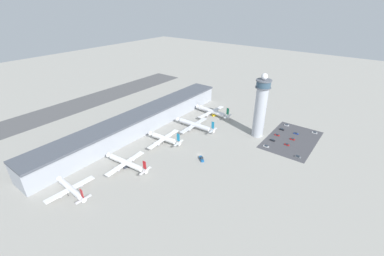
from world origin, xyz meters
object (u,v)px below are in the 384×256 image
Objects in this scene: airplane_gate_charlie at (164,138)px; car_blue_compact at (272,140)px; car_maroon_suv at (277,135)px; car_black_suv at (287,125)px; airplane_gate_echo at (212,112)px; service_truck_fuel at (215,115)px; control_tower at (261,107)px; airplane_gate_alpha at (71,189)px; service_truck_catering at (128,166)px; car_yellow_taxi at (298,157)px; airplane_gate_bravo at (126,163)px; service_truck_baggage at (202,159)px; car_silver_sedan at (282,129)px; car_grey_coupe at (296,133)px; airplane_gate_delta at (195,125)px; car_red_hatchback at (287,145)px; car_navy_sedan at (315,133)px; car_white_wagon at (292,139)px; car_green_van at (266,146)px.

airplane_gate_charlie reaches higher than car_blue_compact.
car_blue_compact is 12.07m from car_maroon_suv.
car_maroon_suv is at bearing 179.55° from car_black_suv.
airplane_gate_charlie reaches higher than car_black_suv.
airplane_gate_echo is 5.30× the size of service_truck_fuel.
control_tower is 1.77× the size of airplane_gate_alpha.
service_truck_catering is at bearing -177.00° from airplane_gate_charlie.
control_tower is 12.18× the size of car_yellow_taxi.
airplane_gate_echo is (120.02, 1.31, -0.01)m from airplane_gate_bravo.
car_yellow_taxi is at bearing -105.65° from airplane_gate_echo.
airplane_gate_bravo is at bearing 148.30° from car_maroon_suv.
service_truck_baggage is 1.68× the size of car_black_suv.
car_black_suv is (143.14, -72.78, -3.46)m from airplane_gate_bravo.
airplane_gate_echo reaches higher than airplane_gate_charlie.
service_truck_fuel is at bearing 87.41° from car_maroon_suv.
airplane_gate_echo is 6.00× the size of service_truck_baggage.
car_yellow_taxi is at bearing -117.25° from car_blue_compact.
car_yellow_taxi is (49.49, -59.82, -0.37)m from service_truck_baggage.
car_silver_sedan is (-11.96, 0.61, 0.01)m from car_black_suv.
control_tower reaches higher than service_truck_baggage.
car_grey_coupe is (13.69, -13.19, -0.03)m from car_maroon_suv.
service_truck_catering is at bearing 177.72° from airplane_gate_delta.
car_red_hatchback is (-14.38, -87.11, -3.49)m from airplane_gate_echo.
car_maroon_suv is at bearing -45.74° from airplane_gate_charlie.
service_truck_baggage reaches higher than car_black_suv.
control_tower is 1.48× the size of airplane_gate_charlie.
car_black_suv is at bearing -48.77° from airplane_gate_delta.
car_maroon_suv is (117.51, -72.58, -3.50)m from airplane_gate_bravo.
car_white_wagon is at bearing 153.14° from car_navy_sedan.
car_navy_sedan is at bearing -27.60° from car_green_van.
service_truck_fuel is at bearing 107.72° from car_black_suv.
car_silver_sedan reaches higher than car_maroon_suv.
car_black_suv reaches higher than car_maroon_suv.
airplane_gate_echo is (75.47, -0.96, -0.15)m from airplane_gate_charlie.
airplane_gate_echo is at bearing 99.80° from service_truck_fuel.
car_navy_sedan reaches higher than car_blue_compact.
airplane_gate_alpha is 6.83× the size of car_navy_sedan.
car_red_hatchback is (-1.11, -28.47, -28.19)m from control_tower.
car_red_hatchback is at bearing -39.34° from service_truck_catering.
car_maroon_suv is (11.87, 13.22, 0.00)m from car_red_hatchback.
airplane_gate_delta reaches higher than airplane_gate_bravo.
airplane_gate_bravo is 120.75m from service_truck_fuel.
airplane_gate_delta is at bearing -178.89° from service_truck_fuel.
car_blue_compact is 1.07× the size of car_white_wagon.
car_black_suv is at bearing 47.41° from car_grey_coupe.
service_truck_catering reaches higher than service_truck_baggage.
airplane_gate_delta is (82.20, -3.25, 0.21)m from airplane_gate_bravo.
airplane_gate_delta is (37.65, -5.52, 0.07)m from airplane_gate_charlie.
service_truck_catering is (-43.58, -2.29, -3.13)m from airplane_gate_charlie.
car_blue_compact is (63.11, -33.38, -0.42)m from service_truck_baggage.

